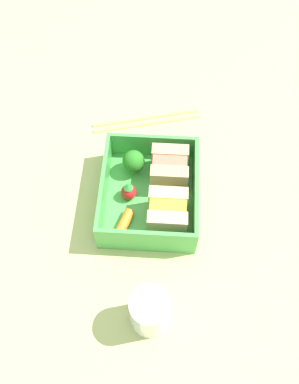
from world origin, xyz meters
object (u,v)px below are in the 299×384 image
sandwich_center_left (167,212)px  chopstick_pair (146,120)px  drinking_glass (149,312)px  broccoli_floret (133,161)px  carrot_stick_far_left (124,223)px  strawberry_far_left (129,192)px  sandwich_left (169,169)px

sandwich_center_left → chopstick_pair: size_ratio=0.32×
sandwich_center_left → drinking_glass: drinking_glass is taller
drinking_glass → broccoli_floret: bearing=-170.5°
carrot_stick_far_left → chopstick_pair: size_ratio=0.23×
chopstick_pair → drinking_glass: size_ratio=2.64×
sandwich_center_left → strawberry_far_left: size_ratio=2.02×
chopstick_pair → drinking_glass: 35.05cm
broccoli_floret → strawberry_far_left: broccoli_floret is taller
sandwich_left → strawberry_far_left: bearing=-56.7°
broccoli_floret → strawberry_far_left: (5.02, -0.40, -1.15)cm
sandwich_center_left → drinking_glass: size_ratio=0.85×
sandwich_left → sandwich_center_left: (7.75, 0.00, 0.00)cm
strawberry_far_left → chopstick_pair: strawberry_far_left is taller
strawberry_far_left → carrot_stick_far_left: strawberry_far_left is taller
sandwich_left → chopstick_pair: bearing=-160.4°
sandwich_center_left → strawberry_far_left: (-3.75, -6.10, -1.11)cm
broccoli_floret → carrot_stick_far_left: size_ratio=0.97×
sandwich_left → sandwich_center_left: 7.75cm
sandwich_center_left → broccoli_floret: size_ratio=1.42×
sandwich_center_left → carrot_stick_far_left: size_ratio=1.38×
sandwich_center_left → carrot_stick_far_left: sandwich_center_left is taller
sandwich_center_left → broccoli_floret: sandwich_center_left is taller
broccoli_floret → drinking_glass: 23.80cm
strawberry_far_left → drinking_glass: 18.99cm
sandwich_left → strawberry_far_left: size_ratio=2.02×
chopstick_pair → broccoli_floret: bearing=-6.5°
drinking_glass → strawberry_far_left: bearing=-166.8°
broccoli_floret → drinking_glass: (23.47, 3.92, -0.09)cm
sandwich_center_left → broccoli_floret: 10.45cm
strawberry_far_left → drinking_glass: size_ratio=0.42×
sandwich_left → strawberry_far_left: (4.00, -6.10, -1.11)cm
carrot_stick_far_left → broccoli_floret: bearing=176.1°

